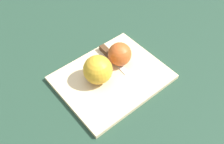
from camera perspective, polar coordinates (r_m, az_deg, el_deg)
The scene contains 5 objects.
ground_plane at distance 0.83m, azimuth -0.00°, elevation -1.54°, with size 4.00×4.00×0.00m, color #1E3828.
cutting_board at distance 0.82m, azimuth -0.00°, elevation -1.23°, with size 0.34×0.28×0.01m.
apple_half_left at distance 0.77m, azimuth -3.14°, elevation 0.50°, with size 0.09×0.09×0.09m.
apple_half_right at distance 0.83m, azimuth 1.69°, elevation 3.90°, with size 0.08×0.08×0.08m.
knife at distance 0.87m, azimuth -0.79°, elevation 4.00°, with size 0.02×0.14×0.02m.
Camera 1 is at (-0.31, -0.42, 0.64)m, focal length 42.00 mm.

